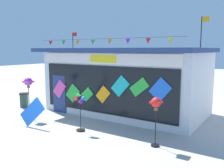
% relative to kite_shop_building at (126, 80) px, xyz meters
% --- Properties ---
extents(ground_plane, '(80.00, 80.00, 0.00)m').
position_rel_kite_shop_building_xyz_m(ground_plane, '(-0.67, -5.47, -1.75)').
color(ground_plane, '#ADAAA5').
extents(kite_shop_building, '(8.54, 4.89, 4.82)m').
position_rel_kite_shop_building_xyz_m(kite_shop_building, '(0.00, 0.00, 0.00)').
color(kite_shop_building, silver).
rests_on(kite_shop_building, ground_plane).
extents(wind_spinner_far_left, '(0.41, 0.41, 2.03)m').
position_rel_kite_shop_building_xyz_m(wind_spinner_far_left, '(-3.31, -3.76, -0.11)').
color(wind_spinner_far_left, black).
rests_on(wind_spinner_far_left, ground_plane).
extents(wind_spinner_left, '(0.44, 0.37, 1.61)m').
position_rel_kite_shop_building_xyz_m(wind_spinner_left, '(0.09, -3.88, -0.68)').
color(wind_spinner_left, black).
rests_on(wind_spinner_left, ground_plane).
extents(wind_spinner_center_left, '(0.36, 0.36, 1.75)m').
position_rel_kite_shop_building_xyz_m(wind_spinner_center_left, '(3.36, -3.66, -0.33)').
color(wind_spinner_center_left, black).
rests_on(wind_spinner_center_left, ground_plane).
extents(trash_bin, '(0.52, 0.52, 0.86)m').
position_rel_kite_shop_building_xyz_m(trash_bin, '(-5.50, -2.42, -1.31)').
color(trash_bin, '#2D4238').
rests_on(trash_bin, ground_plane).
extents(display_kite_on_ground, '(1.34, 0.30, 1.34)m').
position_rel_kite_shop_building_xyz_m(display_kite_on_ground, '(-2.06, -4.57, -1.08)').
color(display_kite_on_ground, blue).
rests_on(display_kite_on_ground, ground_plane).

